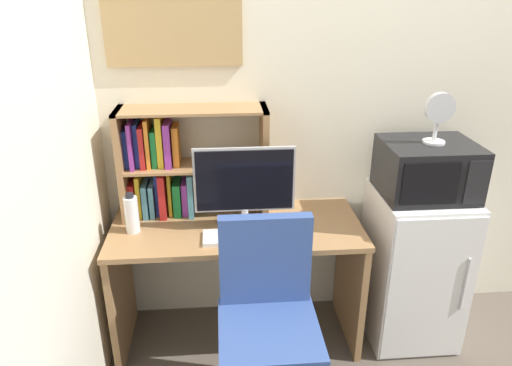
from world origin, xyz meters
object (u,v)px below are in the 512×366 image
monitor (245,184)px  mini_fridge (413,265)px  computer_mouse (299,231)px  water_bottle (132,214)px  wall_corkboard (172,16)px  keyboard (248,236)px  desk_fan (439,115)px  desk_chair (268,336)px  microwave (427,169)px  hutch_bookshelf (173,164)px

monitor → mini_fridge: bearing=1.5°
computer_mouse → water_bottle: bearing=173.3°
wall_corkboard → keyboard: bearing=-50.9°
desk_fan → desk_chair: desk_fan is taller
water_bottle → microwave: (1.51, 0.01, 0.19)m
hutch_bookshelf → monitor: size_ratio=1.53×
keyboard → wall_corkboard: wall_corkboard is taller
wall_corkboard → water_bottle: bearing=-129.7°
water_bottle → desk_chair: bearing=-36.9°
hutch_bookshelf → desk_chair: size_ratio=0.80×
computer_mouse → mini_fridge: bearing=9.3°
microwave → desk_chair: (-0.87, -0.49, -0.59)m
keyboard → microwave: microwave is taller
water_bottle → monitor: bearing=-1.4°
monitor → desk_fan: size_ratio=1.96×
microwave → desk_fan: 0.29m
monitor → wall_corkboard: (-0.33, 0.31, 0.77)m
wall_corkboard → monitor: bearing=-43.3°
mini_fridge → wall_corkboard: wall_corkboard is taller
hutch_bookshelf → microwave: 1.32m
keyboard → mini_fridge: bearing=7.8°
hutch_bookshelf → water_bottle: bearing=-135.5°
water_bottle → mini_fridge: bearing=0.4°
mini_fridge → monitor: bearing=-178.5°
mini_fridge → microwave: 0.58m
keyboard → water_bottle: bearing=168.5°
keyboard → desk_fan: 1.11m
computer_mouse → wall_corkboard: bearing=146.6°
monitor → microwave: monitor is taller
computer_mouse → microwave: microwave is taller
wall_corkboard → computer_mouse: bearing=-33.4°
water_bottle → desk_fan: size_ratio=0.83×
microwave → mini_fridge: bearing=-90.1°
keyboard → computer_mouse: bearing=3.9°
computer_mouse → water_bottle: (-0.84, 0.10, 0.08)m
hutch_bookshelf → mini_fridge: (1.31, -0.19, -0.58)m
monitor → keyboard: (0.01, -0.10, -0.24)m
monitor → microwave: (0.94, 0.03, 0.04)m
keyboard → water_bottle: water_bottle is taller
hutch_bookshelf → microwave: hutch_bookshelf is taller
keyboard → microwave: 0.98m
hutch_bookshelf → monitor: (0.37, -0.21, -0.04)m
wall_corkboard → desk_chair: bearing=-62.9°
computer_mouse → desk_fan: size_ratio=0.37×
hutch_bookshelf → wall_corkboard: wall_corkboard is taller
microwave → wall_corkboard: wall_corkboard is taller
mini_fridge → desk_fan: 0.87m
computer_mouse → desk_chair: (-0.20, -0.38, -0.32)m
monitor → wall_corkboard: bearing=136.7°
keyboard → wall_corkboard: bearing=129.1°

